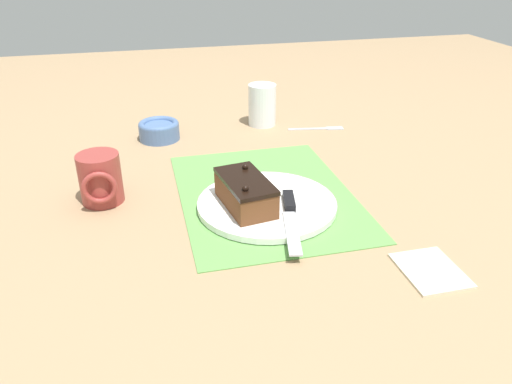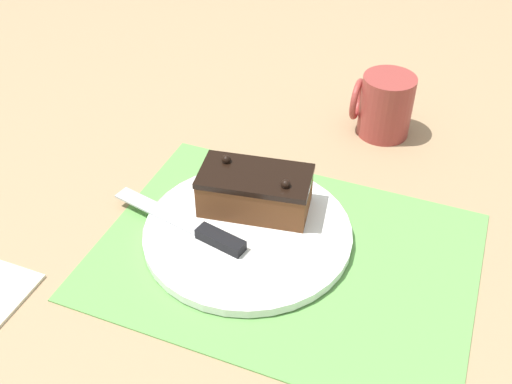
{
  "view_description": "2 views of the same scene",
  "coord_description": "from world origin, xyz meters",
  "px_view_note": "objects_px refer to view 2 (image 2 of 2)",
  "views": [
    {
      "loc": [
        0.86,
        -0.23,
        0.47
      ],
      "look_at": [
        0.08,
        -0.04,
        0.05
      ],
      "focal_mm": 35.0,
      "sensor_mm": 36.0,
      "label": 1
    },
    {
      "loc": [
        -0.16,
        0.5,
        0.54
      ],
      "look_at": [
        0.06,
        -0.05,
        0.05
      ],
      "focal_mm": 42.0,
      "sensor_mm": 36.0,
      "label": 2
    }
  ],
  "objects_px": {
    "chocolate_cake": "(255,191)",
    "serving_knife": "(199,230)",
    "coffee_mug": "(384,105)",
    "cake_plate": "(248,232)"
  },
  "relations": [
    {
      "from": "serving_knife",
      "to": "coffee_mug",
      "type": "height_order",
      "value": "coffee_mug"
    },
    {
      "from": "serving_knife",
      "to": "coffee_mug",
      "type": "xyz_separation_m",
      "value": [
        -0.16,
        -0.34,
        0.03
      ]
    },
    {
      "from": "cake_plate",
      "to": "serving_knife",
      "type": "distance_m",
      "value": 0.06
    },
    {
      "from": "cake_plate",
      "to": "chocolate_cake",
      "type": "distance_m",
      "value": 0.06
    },
    {
      "from": "chocolate_cake",
      "to": "serving_knife",
      "type": "xyz_separation_m",
      "value": [
        0.05,
        0.07,
        -0.02
      ]
    },
    {
      "from": "chocolate_cake",
      "to": "serving_knife",
      "type": "height_order",
      "value": "chocolate_cake"
    },
    {
      "from": "cake_plate",
      "to": "chocolate_cake",
      "type": "bearing_deg",
      "value": -80.93
    },
    {
      "from": "coffee_mug",
      "to": "serving_knife",
      "type": "bearing_deg",
      "value": 64.58
    },
    {
      "from": "chocolate_cake",
      "to": "cake_plate",
      "type": "bearing_deg",
      "value": 99.07
    },
    {
      "from": "cake_plate",
      "to": "coffee_mug",
      "type": "height_order",
      "value": "coffee_mug"
    }
  ]
}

